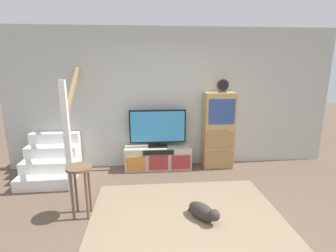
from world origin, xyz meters
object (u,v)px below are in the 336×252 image
Objects in this scene: media_console at (158,158)px; television at (158,127)px; dog at (204,212)px; side_cabinet at (218,131)px; bar_stool_near at (80,179)px; desk_clock at (223,86)px.

television reaches higher than media_console.
dog is at bearing -73.66° from media_console.
television is (0.00, 0.02, 0.61)m from media_console.
television is 0.72× the size of side_cabinet.
bar_stool_near is at bearing -125.79° from television.
desk_clock is 2.42m from dog.
desk_clock is (0.04, -0.01, 0.88)m from side_cabinet.
side_cabinet reaches higher than bar_stool_near.
bar_stool_near reaches higher than media_console.
side_cabinet is at bearing 33.57° from bar_stool_near.
side_cabinet is at bearing 158.61° from desk_clock.
television is 1.92m from bar_stool_near.
dog is (-0.71, -1.76, -1.51)m from desk_clock.
desk_clock is at bearing -0.22° from media_console.
bar_stool_near is 1.70m from dog.
television is 2.24× the size of dog.
side_cabinet is 2.08× the size of bar_stool_near.
side_cabinet is 2.00m from dog.
television is at bearing 106.13° from dog.
media_console is at bearing 179.78° from desk_clock.
television is 4.31× the size of desk_clock.
dog is (0.52, -1.79, -0.72)m from television.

